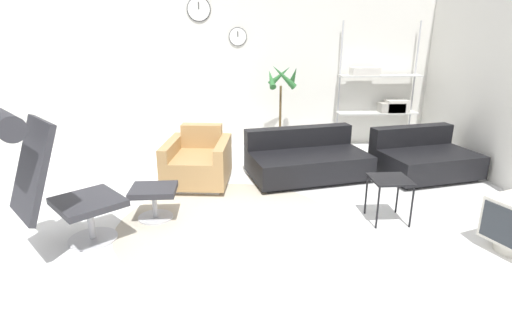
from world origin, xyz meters
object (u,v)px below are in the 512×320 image
couch_second (423,159)px  side_table (390,184)px  potted_plant (281,114)px  shelf_unit (383,95)px  couch_low (306,160)px  lounge_chair (46,172)px  armchair_red (198,163)px  ottoman (154,196)px

couch_second → side_table: bearing=40.9°
couch_second → potted_plant: (-1.79, 1.17, 0.41)m
potted_plant → side_table: bearing=-72.5°
shelf_unit → couch_low: bearing=-136.9°
couch_low → shelf_unit: bearing=-148.8°
lounge_chair → couch_second: (4.13, 1.72, -0.52)m
armchair_red → potted_plant: 1.80m
couch_low → couch_second: (1.59, -0.04, -0.00)m
shelf_unit → couch_second: bearing=-88.2°
ottoman → armchair_red: bearing=69.3°
ottoman → potted_plant: bearing=54.9°
lounge_chair → ottoman: bearing=90.0°
ottoman → couch_low: size_ratio=0.27×
armchair_red → shelf_unit: size_ratio=0.48×
side_table → shelf_unit: size_ratio=0.23×
couch_low → couch_second: bearing=166.6°
armchair_red → shelf_unit: shelf_unit is taller
couch_low → shelf_unit: (1.54, 1.44, 0.64)m
ottoman → potted_plant: (1.60, 2.28, 0.39)m
lounge_chair → shelf_unit: shelf_unit is taller
lounge_chair → potted_plant: 3.72m
ottoman → side_table: side_table is taller
couch_second → armchair_red: bearing=-10.1°
lounge_chair → ottoman: size_ratio=2.82×
side_table → potted_plant: 2.62m
shelf_unit → potted_plant: bearing=-169.9°
potted_plant → shelf_unit: 1.78m
couch_second → shelf_unit: 1.61m
armchair_red → side_table: (2.00, -1.22, 0.13)m
ottoman → shelf_unit: (3.34, 2.59, 0.61)m
ottoman → couch_second: bearing=18.1°
armchair_red → couch_low: armchair_red is taller
couch_low → side_table: 1.49m
side_table → potted_plant: (-0.79, 2.49, 0.24)m
side_table → potted_plant: bearing=107.5°
lounge_chair → couch_second: bearing=73.0°
couch_low → shelf_unit: 2.20m
armchair_red → lounge_chair: bearing=62.2°
armchair_red → couch_second: 3.01m
couch_low → shelf_unit: size_ratio=0.82×
armchair_red → shelf_unit: (2.96, 1.58, 0.59)m
side_table → potted_plant: size_ratio=0.32×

